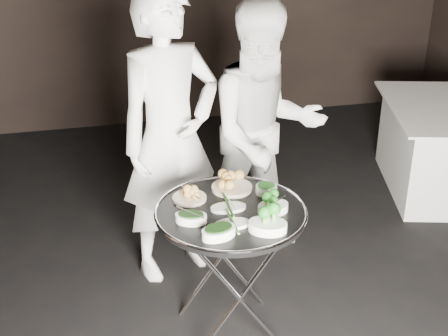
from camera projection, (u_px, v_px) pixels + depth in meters
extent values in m
cylinder|color=silver|center=(240.00, 299.00, 3.18)|extent=(0.52, 0.02, 0.76)
cylinder|color=silver|center=(240.00, 299.00, 3.18)|extent=(0.52, 0.02, 0.76)
cylinder|color=silver|center=(222.00, 256.00, 3.53)|extent=(0.52, 0.02, 0.76)
cylinder|color=silver|center=(222.00, 256.00, 3.53)|extent=(0.52, 0.02, 0.76)
cylinder|color=silver|center=(189.00, 224.00, 3.15)|extent=(0.02, 0.44, 0.02)
cylinder|color=silver|center=(271.00, 215.00, 3.24)|extent=(0.02, 0.44, 0.02)
cylinder|color=black|center=(231.00, 213.00, 3.18)|extent=(0.77, 0.77, 0.03)
torus|color=silver|center=(231.00, 211.00, 3.18)|extent=(0.79, 0.79, 0.02)
cylinder|color=beige|center=(189.00, 198.00, 3.28)|extent=(0.18, 0.18, 0.02)
cylinder|color=beige|center=(232.00, 188.00, 3.38)|extent=(0.22, 0.22, 0.02)
cylinder|color=white|center=(266.00, 189.00, 3.34)|extent=(0.11, 0.11, 0.04)
cylinder|color=silver|center=(190.00, 192.00, 3.26)|extent=(0.07, 0.17, 0.01)
cylinder|color=silver|center=(230.00, 183.00, 3.35)|extent=(0.11, 0.15, 0.01)
cylinder|color=silver|center=(267.00, 186.00, 3.32)|extent=(0.01, 0.18, 0.01)
cylinder|color=silver|center=(190.00, 212.00, 3.07)|extent=(0.12, 0.14, 0.01)
cylinder|color=silver|center=(275.00, 203.00, 3.16)|extent=(0.14, 0.11, 0.01)
cylinder|color=silver|center=(230.00, 202.00, 3.17)|extent=(0.02, 0.18, 0.01)
imported|color=white|center=(170.00, 138.00, 3.70)|extent=(0.78, 0.66, 1.82)
imported|color=white|center=(265.00, 133.00, 3.94)|extent=(0.87, 0.70, 1.68)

